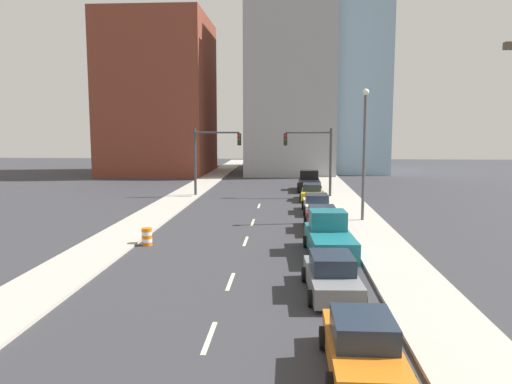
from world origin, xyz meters
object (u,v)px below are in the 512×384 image
(sedan_white, at_px, (317,204))
(traffic_signal_left, at_px, (208,152))
(traffic_signal_right, at_px, (317,153))
(sedan_gray, at_px, (332,276))
(pickup_truck_teal, at_px, (329,238))
(sedan_yellow, at_px, (312,193))
(traffic_barrel, at_px, (147,237))
(pickup_truck_black, at_px, (309,183))
(street_lamp, at_px, (364,146))
(sedan_orange, at_px, (362,347))
(sedan_maroon, at_px, (322,219))

(sedan_white, bearing_deg, traffic_signal_left, 137.87)
(traffic_signal_right, bearing_deg, sedan_gray, -92.03)
(pickup_truck_teal, height_order, sedan_yellow, pickup_truck_teal)
(traffic_signal_left, xyz_separation_m, sedan_gray, (9.10, -27.27, -3.43))
(traffic_barrel, height_order, pickup_truck_teal, pickup_truck_teal)
(traffic_barrel, height_order, sedan_yellow, sedan_yellow)
(traffic_signal_right, relative_size, sedan_gray, 1.33)
(traffic_signal_left, distance_m, traffic_barrel, 20.21)
(sedan_yellow, bearing_deg, sedan_gray, -87.68)
(sedan_white, height_order, sedan_yellow, sedan_yellow)
(traffic_signal_right, bearing_deg, pickup_truck_black, 95.35)
(street_lamp, distance_m, pickup_truck_teal, 10.53)
(sedan_gray, height_order, pickup_truck_teal, pickup_truck_teal)
(traffic_barrel, distance_m, sedan_orange, 16.71)
(sedan_gray, height_order, sedan_maroon, sedan_gray)
(traffic_barrel, bearing_deg, sedan_white, 49.26)
(pickup_truck_teal, bearing_deg, traffic_barrel, 168.78)
(traffic_signal_left, relative_size, sedan_yellow, 1.43)
(street_lamp, bearing_deg, sedan_white, 128.22)
(sedan_orange, height_order, pickup_truck_black, pickup_truck_black)
(sedan_orange, bearing_deg, sedan_yellow, 89.81)
(street_lamp, xyz_separation_m, sedan_maroon, (-2.94, -2.99, -4.45))
(traffic_barrel, bearing_deg, sedan_yellow, 61.56)
(traffic_signal_left, height_order, sedan_maroon, traffic_signal_left)
(traffic_signal_right, relative_size, sedan_yellow, 1.43)
(sedan_gray, bearing_deg, pickup_truck_teal, 83.56)
(sedan_orange, bearing_deg, sedan_white, 89.60)
(traffic_barrel, height_order, sedan_orange, sedan_orange)
(traffic_signal_left, height_order, street_lamp, street_lamp)
(traffic_signal_right, relative_size, street_lamp, 0.71)
(sedan_maroon, xyz_separation_m, sedan_white, (0.05, 6.66, -0.04))
(traffic_signal_right, height_order, sedan_yellow, traffic_signal_right)
(sedan_maroon, distance_m, pickup_truck_black, 20.24)
(sedan_yellow, bearing_deg, pickup_truck_black, 93.03)
(sedan_white, bearing_deg, street_lamp, -52.48)
(traffic_signal_left, distance_m, street_lamp, 17.45)
(traffic_barrel, relative_size, sedan_yellow, 0.21)
(sedan_orange, xyz_separation_m, sedan_yellow, (0.21, 31.75, -0.03))
(street_lamp, bearing_deg, sedan_orange, -98.35)
(street_lamp, bearing_deg, pickup_truck_teal, -108.17)
(sedan_orange, distance_m, sedan_white, 25.10)
(traffic_signal_right, height_order, sedan_white, traffic_signal_right)
(street_lamp, bearing_deg, traffic_barrel, -148.69)
(traffic_signal_right, xyz_separation_m, pickup_truck_black, (-0.48, 5.11, -3.30))
(pickup_truck_teal, distance_m, pickup_truck_black, 26.39)
(sedan_orange, bearing_deg, traffic_signal_right, 88.95)
(traffic_signal_left, relative_size, street_lamp, 0.71)
(sedan_orange, distance_m, sedan_yellow, 31.75)
(street_lamp, xyz_separation_m, sedan_orange, (-3.14, -21.43, -4.44))
(traffic_signal_left, bearing_deg, sedan_orange, -74.45)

